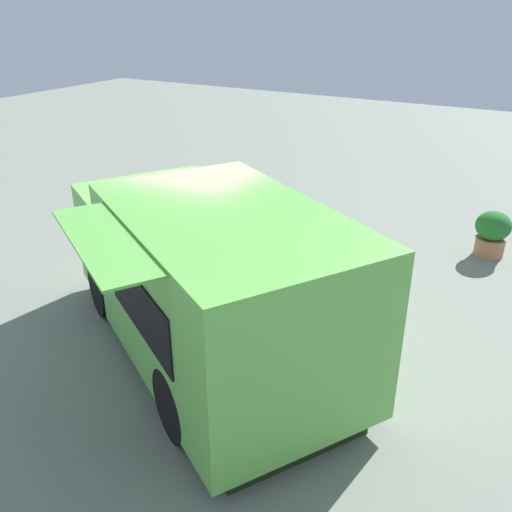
{
  "coord_description": "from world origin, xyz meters",
  "views": [
    {
      "loc": [
        6.52,
        4.82,
        4.48
      ],
      "look_at": [
        -0.21,
        0.96,
        0.82
      ],
      "focal_mm": 38.32,
      "sensor_mm": 36.0,
      "label": 1
    }
  ],
  "objects": [
    {
      "name": "trash_bin",
      "position": [
        -3.08,
        -1.74,
        0.49
      ],
      "size": [
        0.45,
        0.45,
        0.96
      ],
      "color": "#275A31",
      "rests_on": "ground_plane"
    },
    {
      "name": "food_truck",
      "position": [
        1.32,
        1.08,
        1.1
      ],
      "size": [
        4.69,
        5.6,
        2.29
      ],
      "color": "#68BE4C",
      "rests_on": "ground_plane"
    },
    {
      "name": "ground_plane",
      "position": [
        0.0,
        0.0,
        0.0
      ],
      "size": [
        40.0,
        40.0,
        0.0
      ],
      "primitive_type": "plane",
      "color": "gray"
    },
    {
      "name": "planter_flowering_far",
      "position": [
        -3.97,
        3.96,
        0.47
      ],
      "size": [
        0.65,
        0.65,
        0.88
      ],
      "color": "#B07051",
      "rests_on": "ground_plane"
    }
  ]
}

